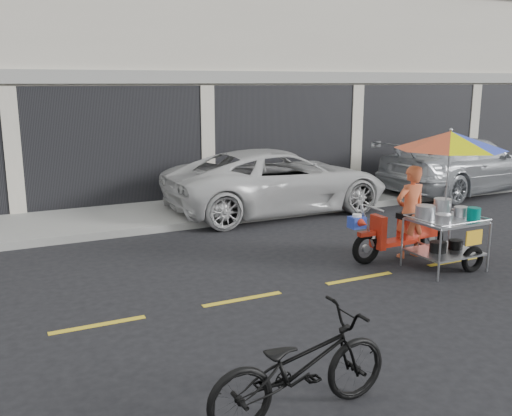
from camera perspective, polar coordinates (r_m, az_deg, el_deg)
name	(u,v)px	position (r m, az deg, el deg)	size (l,w,h in m)	color
ground	(359,278)	(9.08, 10.30, -6.94)	(90.00, 90.00, 0.00)	black
sidewalk	(223,206)	(13.70, -3.29, 0.22)	(45.00, 3.00, 0.15)	gray
shophouse_block	(241,42)	(19.22, -1.47, 16.25)	(36.00, 8.11, 10.40)	beige
centerline	(359,278)	(9.08, 10.30, -6.92)	(42.00, 0.10, 0.01)	gold
white_pickup	(278,181)	(13.31, 2.21, 2.75)	(2.43, 5.28, 1.47)	silver
silver_pickup	(463,165)	(16.64, 19.98, 4.11)	(2.16, 5.31, 1.54)	#AFB3B8
near_bicycle	(300,366)	(5.36, 4.45, -15.47)	(0.65, 1.85, 0.97)	black
food_vendor_rig	(434,179)	(9.75, 17.35, 2.78)	(2.26, 1.80, 2.29)	black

